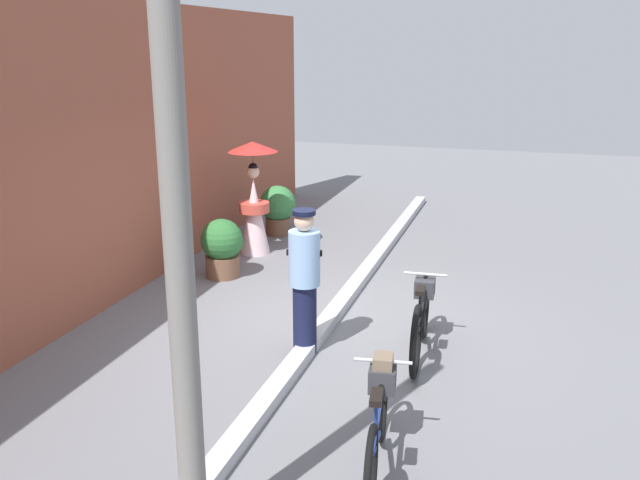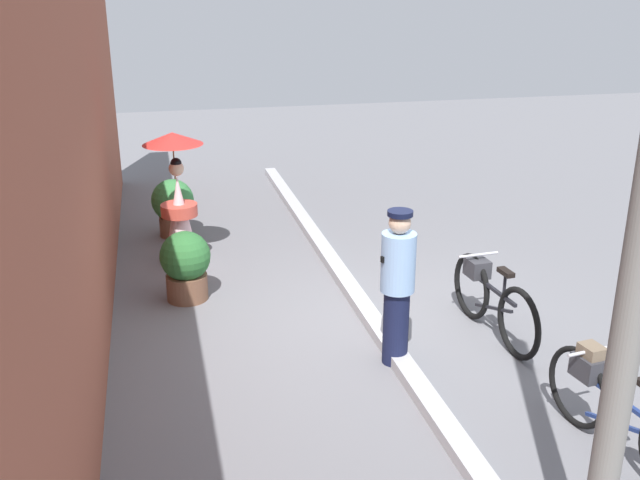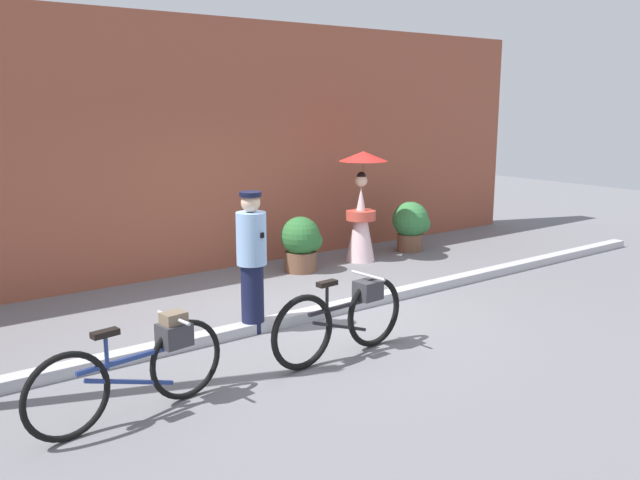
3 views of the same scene
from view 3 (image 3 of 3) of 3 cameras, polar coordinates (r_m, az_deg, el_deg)
name	(u,v)px [view 3 (image 3 of 3)]	position (r m, az deg, el deg)	size (l,w,h in m)	color
ground_plane	(309,319)	(8.22, -0.94, -6.72)	(30.00, 30.00, 0.00)	slate
building_wall	(190,147)	(10.47, -10.98, 7.75)	(14.00, 0.40, 3.84)	brown
sidewalk_curb	(309,314)	(8.20, -0.94, -6.32)	(14.00, 0.20, 0.12)	#B2B2B7
bicycle_near_officer	(344,317)	(6.95, 2.02, -6.52)	(1.75, 0.48, 0.84)	black
bicycle_far_side	(140,365)	(5.88, -15.04, -10.24)	(1.80, 0.48, 0.82)	black
person_officer	(252,259)	(7.60, -5.82, -1.59)	(0.34, 0.38, 1.62)	#141938
person_with_parasol	(361,206)	(11.04, 3.53, 2.86)	(0.80, 0.80, 1.81)	silver
potted_plant_by_door	(302,243)	(10.38, -1.56, -0.22)	(0.62, 0.61, 0.86)	brown
potted_plant_small	(411,224)	(11.93, 7.77, 1.36)	(0.65, 0.63, 0.88)	brown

